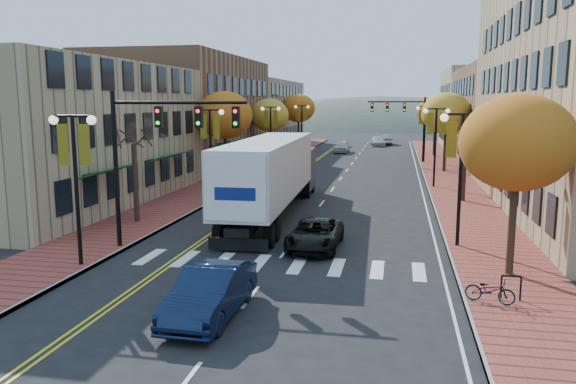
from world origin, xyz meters
The scene contains 32 objects.
ground centered at (0.00, 0.00, 0.00)m, with size 200.00×200.00×0.00m, color black.
sidewalk_left centered at (-9.00, 32.50, 0.07)m, with size 4.00×85.00×0.15m, color brown.
sidewalk_right centered at (9.00, 32.50, 0.07)m, with size 4.00×85.00×0.15m, color brown.
building_left_near centered at (-17.00, 13.00, 4.50)m, with size 12.00×22.00×9.00m, color #9E8966.
building_left_mid centered at (-17.00, 36.00, 5.50)m, with size 12.00×24.00×11.00m, color brown.
building_left_far centered at (-17.00, 61.00, 4.75)m, with size 12.00×26.00×9.50m, color #9E8966.
building_right_mid centered at (18.50, 42.00, 5.00)m, with size 15.00×24.00×10.00m, color brown.
building_right_far centered at (18.50, 64.00, 5.50)m, with size 15.00×20.00×11.00m, color #9E8966.
tree_left_a centered at (-9.00, 8.00, 2.25)m, with size 0.28×0.28×4.20m.
tree_left_b centered at (-9.00, 24.00, 5.45)m, with size 4.48×4.48×7.21m.
tree_left_c centered at (-9.00, 40.00, 5.05)m, with size 4.16×4.16×6.69m.
tree_left_d centered at (-9.00, 58.00, 5.60)m, with size 4.61×4.61×7.42m.
tree_right_a centered at (9.00, 2.00, 5.05)m, with size 4.16×4.16×6.69m.
tree_right_b centered at (9.00, 18.00, 2.25)m, with size 0.28×0.28×4.20m.
tree_right_c centered at (9.00, 34.00, 5.45)m, with size 4.48×4.48×7.21m.
tree_right_d centered at (9.00, 50.00, 5.29)m, with size 4.35×4.35×7.00m.
lamp_left_a centered at (-7.50, 0.00, 4.29)m, with size 1.96×0.36×6.05m.
lamp_left_b centered at (-7.50, 16.00, 4.29)m, with size 1.96×0.36×6.05m.
lamp_left_c centered at (-7.50, 34.00, 4.29)m, with size 1.96×0.36×6.05m.
lamp_left_d centered at (-7.50, 52.00, 4.29)m, with size 1.96×0.36×6.05m.
lamp_right_a centered at (7.50, 6.00, 4.29)m, with size 1.96×0.36×6.05m.
lamp_right_b centered at (7.50, 24.00, 4.29)m, with size 1.96×0.36×6.05m.
lamp_right_c centered at (7.50, 42.00, 4.29)m, with size 1.96×0.36×6.05m.
traffic_mast_near centered at (-5.48, 3.00, 4.92)m, with size 6.10×0.35×7.00m.
traffic_mast_far centered at (5.48, 42.00, 4.92)m, with size 6.10×0.34×7.00m.
semi_truck centered at (-2.24, 11.69, 2.62)m, with size 3.45×18.00×4.48m.
navy_sedan centered at (-0.76, -3.90, 0.78)m, with size 1.66×4.76×1.57m, color black.
black_suv centered at (1.22, 4.75, 0.65)m, with size 2.16×4.67×1.30m, color black.
car_far_white centered at (-2.38, 52.70, 0.77)m, with size 1.83×4.54×1.55m, color silver.
car_far_silver centered at (1.82, 64.51, 0.69)m, with size 1.94×4.77×1.39m, color #B8B6BF.
car_far_oncoming centered at (3.08, 67.59, 0.76)m, with size 1.62×4.63×1.53m, color #9B9CA2.
bicycle centered at (7.80, -1.38, 0.56)m, with size 0.54×1.54×0.81m, color gray.
Camera 1 is at (4.75, -19.58, 6.56)m, focal length 35.00 mm.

